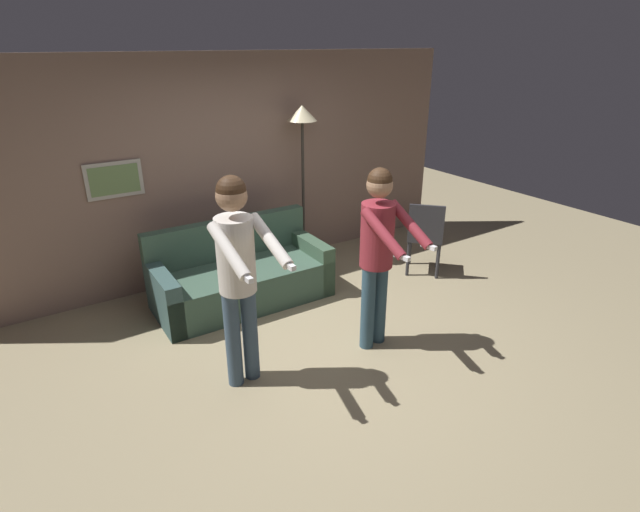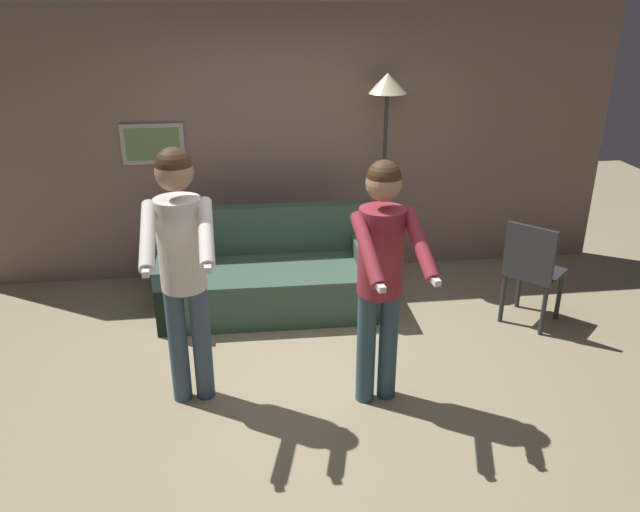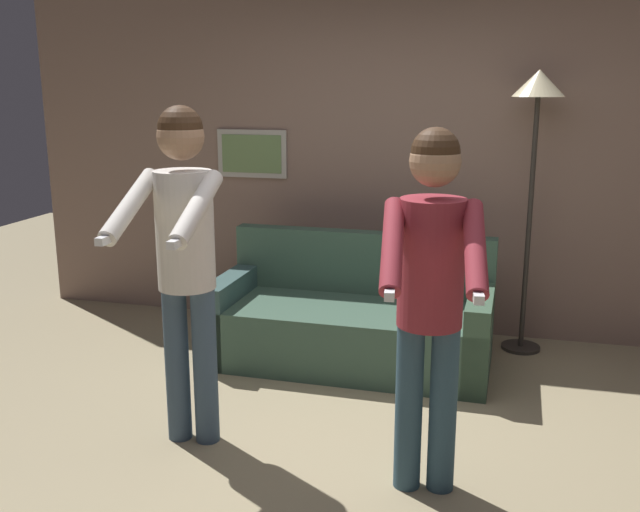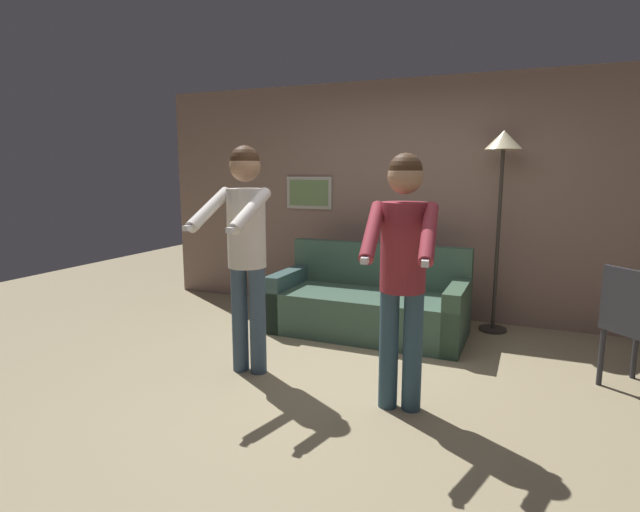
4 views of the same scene
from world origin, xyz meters
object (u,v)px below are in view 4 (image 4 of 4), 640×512
at_px(person_standing_right, 403,259).
at_px(person_standing_left, 245,237).
at_px(couch, 369,306).
at_px(torchiere_lamp, 502,163).
at_px(dining_chair_distant, 637,323).

bearing_deg(person_standing_right, person_standing_left, 172.77).
bearing_deg(person_standing_left, couch, 65.98).
distance_m(torchiere_lamp, dining_chair_distant, 1.94).
height_order(person_standing_left, person_standing_right, person_standing_left).
height_order(torchiere_lamp, person_standing_right, torchiere_lamp).
xyz_separation_m(torchiere_lamp, person_standing_left, (-1.76, -1.90, -0.58)).
distance_m(person_standing_left, dining_chair_distant, 2.94).
distance_m(person_standing_right, dining_chair_distant, 1.83).
bearing_deg(couch, dining_chair_distant, -15.59).
height_order(person_standing_left, dining_chair_distant, person_standing_left).
bearing_deg(person_standing_left, dining_chair_distant, 14.86).
relative_size(person_standing_left, person_standing_right, 1.05).
relative_size(person_standing_left, dining_chair_distant, 1.94).
relative_size(couch, torchiere_lamp, 0.96).
bearing_deg(torchiere_lamp, person_standing_right, -103.13).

